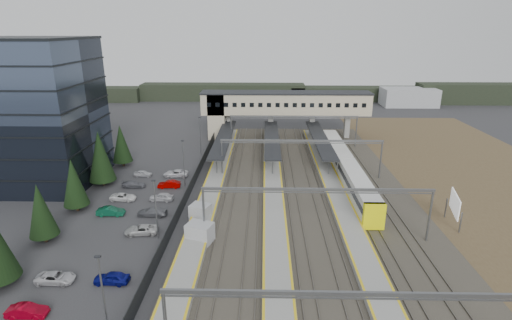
{
  "coord_description": "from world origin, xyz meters",
  "views": [
    {
      "loc": [
        5.53,
        -53.0,
        25.7
      ],
      "look_at": [
        4.08,
        12.23,
        4.0
      ],
      "focal_mm": 28.0,
      "sensor_mm": 36.0,
      "label": 1
    }
  ],
  "objects_px": {
    "train": "(346,168)",
    "relay_cabin_near": "(200,233)",
    "billboard": "(455,205)",
    "office_building": "(17,112)",
    "footbridge": "(274,105)",
    "relay_cabin_far": "(201,213)"
  },
  "relations": [
    {
      "from": "footbridge",
      "to": "train",
      "type": "xyz_separation_m",
      "value": [
        12.3,
        -27.84,
        -5.88
      ]
    },
    {
      "from": "office_building",
      "to": "billboard",
      "type": "bearing_deg",
      "value": -12.86
    },
    {
      "from": "office_building",
      "to": "billboard",
      "type": "height_order",
      "value": "office_building"
    },
    {
      "from": "footbridge",
      "to": "relay_cabin_near",
      "type": "bearing_deg",
      "value": -101.3
    },
    {
      "from": "relay_cabin_far",
      "to": "footbridge",
      "type": "height_order",
      "value": "footbridge"
    },
    {
      "from": "billboard",
      "to": "relay_cabin_near",
      "type": "bearing_deg",
      "value": -170.72
    },
    {
      "from": "office_building",
      "to": "train",
      "type": "relative_size",
      "value": 0.61
    },
    {
      "from": "footbridge",
      "to": "train",
      "type": "bearing_deg",
      "value": -66.17
    },
    {
      "from": "office_building",
      "to": "train",
      "type": "bearing_deg",
      "value": 2.2
    },
    {
      "from": "relay_cabin_near",
      "to": "billboard",
      "type": "bearing_deg",
      "value": 9.28
    },
    {
      "from": "footbridge",
      "to": "billboard",
      "type": "xyz_separation_m",
      "value": [
        23.53,
        -45.35,
        -4.91
      ]
    },
    {
      "from": "relay_cabin_far",
      "to": "billboard",
      "type": "bearing_deg",
      "value": -0.96
    },
    {
      "from": "footbridge",
      "to": "billboard",
      "type": "height_order",
      "value": "footbridge"
    },
    {
      "from": "relay_cabin_near",
      "to": "relay_cabin_far",
      "type": "distance_m",
      "value": 6.15
    },
    {
      "from": "train",
      "to": "billboard",
      "type": "xyz_separation_m",
      "value": [
        11.24,
        -17.5,
        0.96
      ]
    },
    {
      "from": "relay_cabin_far",
      "to": "billboard",
      "type": "height_order",
      "value": "billboard"
    },
    {
      "from": "relay_cabin_near",
      "to": "office_building",
      "type": "bearing_deg",
      "value": 148.13
    },
    {
      "from": "relay_cabin_near",
      "to": "billboard",
      "type": "height_order",
      "value": "billboard"
    },
    {
      "from": "relay_cabin_far",
      "to": "train",
      "type": "xyz_separation_m",
      "value": [
        23.33,
        16.92,
        0.86
      ]
    },
    {
      "from": "train",
      "to": "relay_cabin_near",
      "type": "bearing_deg",
      "value": -134.32
    },
    {
      "from": "office_building",
      "to": "billboard",
      "type": "relative_size",
      "value": 4.54
    },
    {
      "from": "train",
      "to": "office_building",
      "type": "bearing_deg",
      "value": -177.8
    }
  ]
}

